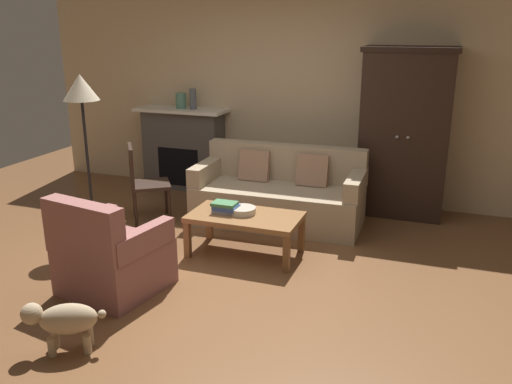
{
  "coord_description": "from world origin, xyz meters",
  "views": [
    {
      "loc": [
        1.88,
        -4.23,
        2.23
      ],
      "look_at": [
        0.07,
        0.79,
        0.55
      ],
      "focal_mm": 37.87,
      "sensor_mm": 36.0,
      "label": 1
    }
  ],
  "objects_px": {
    "armchair_near_left": "(110,257)",
    "fruit_bowl": "(243,210)",
    "coffee_table": "(245,220)",
    "book_stack": "(225,207)",
    "side_chair_wooden": "(142,178)",
    "fireplace": "(184,148)",
    "couch": "(279,196)",
    "mantel_vase_jade": "(181,101)",
    "mantel_vase_slate": "(193,99)",
    "dog": "(64,320)",
    "armoire": "(405,133)",
    "floor_lamp": "(82,98)"
  },
  "relations": [
    {
      "from": "fruit_bowl",
      "to": "mantel_vase_jade",
      "type": "relative_size",
      "value": 1.27
    },
    {
      "from": "book_stack",
      "to": "side_chair_wooden",
      "type": "bearing_deg",
      "value": 157.78
    },
    {
      "from": "mantel_vase_jade",
      "to": "armchair_near_left",
      "type": "distance_m",
      "value": 3.2
    },
    {
      "from": "armchair_near_left",
      "to": "floor_lamp",
      "type": "height_order",
      "value": "floor_lamp"
    },
    {
      "from": "fireplace",
      "to": "couch",
      "type": "height_order",
      "value": "fireplace"
    },
    {
      "from": "fireplace",
      "to": "coffee_table",
      "type": "relative_size",
      "value": 1.15
    },
    {
      "from": "book_stack",
      "to": "side_chair_wooden",
      "type": "relative_size",
      "value": 0.29
    },
    {
      "from": "dog",
      "to": "fruit_bowl",
      "type": "bearing_deg",
      "value": 74.56
    },
    {
      "from": "couch",
      "to": "book_stack",
      "type": "xyz_separation_m",
      "value": [
        -0.24,
        -1.02,
        0.16
      ]
    },
    {
      "from": "mantel_vase_slate",
      "to": "dog",
      "type": "relative_size",
      "value": 0.52
    },
    {
      "from": "coffee_table",
      "to": "floor_lamp",
      "type": "relative_size",
      "value": 0.63
    },
    {
      "from": "couch",
      "to": "fruit_bowl",
      "type": "relative_size",
      "value": 7.39
    },
    {
      "from": "armoire",
      "to": "mantel_vase_slate",
      "type": "distance_m",
      "value": 2.78
    },
    {
      "from": "fruit_bowl",
      "to": "floor_lamp",
      "type": "height_order",
      "value": "floor_lamp"
    },
    {
      "from": "coffee_table",
      "to": "mantel_vase_slate",
      "type": "height_order",
      "value": "mantel_vase_slate"
    },
    {
      "from": "coffee_table",
      "to": "book_stack",
      "type": "xyz_separation_m",
      "value": [
        -0.2,
        -0.01,
        0.11
      ]
    },
    {
      "from": "armoire",
      "to": "mantel_vase_jade",
      "type": "bearing_deg",
      "value": 178.83
    },
    {
      "from": "floor_lamp",
      "to": "dog",
      "type": "distance_m",
      "value": 2.51
    },
    {
      "from": "coffee_table",
      "to": "armchair_near_left",
      "type": "xyz_separation_m",
      "value": [
        -0.8,
        -1.12,
        -0.05
      ]
    },
    {
      "from": "mantel_vase_slate",
      "to": "side_chair_wooden",
      "type": "xyz_separation_m",
      "value": [
        -0.02,
        -1.34,
        -0.74
      ]
    },
    {
      "from": "armchair_near_left",
      "to": "fruit_bowl",
      "type": "bearing_deg",
      "value": 55.99
    },
    {
      "from": "book_stack",
      "to": "mantel_vase_slate",
      "type": "height_order",
      "value": "mantel_vase_slate"
    },
    {
      "from": "mantel_vase_jade",
      "to": "coffee_table",
      "type": "bearing_deg",
      "value": -48.59
    },
    {
      "from": "coffee_table",
      "to": "mantel_vase_slate",
      "type": "relative_size",
      "value": 4.07
    },
    {
      "from": "coffee_table",
      "to": "book_stack",
      "type": "distance_m",
      "value": 0.23
    },
    {
      "from": "fireplace",
      "to": "dog",
      "type": "distance_m",
      "value": 4.01
    },
    {
      "from": "couch",
      "to": "armchair_near_left",
      "type": "bearing_deg",
      "value": -111.61
    },
    {
      "from": "armoire",
      "to": "book_stack",
      "type": "xyz_separation_m",
      "value": [
        -1.53,
        -1.79,
        -0.52
      ]
    },
    {
      "from": "fireplace",
      "to": "side_chair_wooden",
      "type": "distance_m",
      "value": 1.37
    },
    {
      "from": "couch",
      "to": "book_stack",
      "type": "height_order",
      "value": "couch"
    },
    {
      "from": "couch",
      "to": "mantel_vase_slate",
      "type": "height_order",
      "value": "mantel_vase_slate"
    },
    {
      "from": "couch",
      "to": "mantel_vase_slate",
      "type": "distance_m",
      "value": 1.94
    },
    {
      "from": "armoire",
      "to": "couch",
      "type": "xyz_separation_m",
      "value": [
        -1.29,
        -0.78,
        -0.67
      ]
    },
    {
      "from": "side_chair_wooden",
      "to": "dog",
      "type": "bearing_deg",
      "value": -70.75
    },
    {
      "from": "mantel_vase_slate",
      "to": "armchair_near_left",
      "type": "relative_size",
      "value": 0.3
    },
    {
      "from": "mantel_vase_jade",
      "to": "side_chair_wooden",
      "type": "bearing_deg",
      "value": -83.17
    },
    {
      "from": "fruit_bowl",
      "to": "side_chair_wooden",
      "type": "relative_size",
      "value": 0.29
    },
    {
      "from": "fruit_bowl",
      "to": "armoire",
      "type": "bearing_deg",
      "value": 52.36
    },
    {
      "from": "book_stack",
      "to": "armchair_near_left",
      "type": "height_order",
      "value": "armchair_near_left"
    },
    {
      "from": "armchair_near_left",
      "to": "armoire",
      "type": "bearing_deg",
      "value": 53.74
    },
    {
      "from": "fireplace",
      "to": "mantel_vase_jade",
      "type": "distance_m",
      "value": 0.65
    },
    {
      "from": "dog",
      "to": "couch",
      "type": "bearing_deg",
      "value": 78.16
    },
    {
      "from": "armchair_near_left",
      "to": "mantel_vase_slate",
      "type": "bearing_deg",
      "value": 102.24
    },
    {
      "from": "couch",
      "to": "side_chair_wooden",
      "type": "height_order",
      "value": "side_chair_wooden"
    },
    {
      "from": "fireplace",
      "to": "mantel_vase_slate",
      "type": "height_order",
      "value": "mantel_vase_slate"
    },
    {
      "from": "side_chair_wooden",
      "to": "fireplace",
      "type": "bearing_deg",
      "value": 96.74
    },
    {
      "from": "book_stack",
      "to": "dog",
      "type": "bearing_deg",
      "value": -101.06
    },
    {
      "from": "coffee_table",
      "to": "fruit_bowl",
      "type": "bearing_deg",
      "value": 143.55
    },
    {
      "from": "mantel_vase_jade",
      "to": "mantel_vase_slate",
      "type": "xyz_separation_m",
      "value": [
        0.18,
        0.0,
        0.03
      ]
    },
    {
      "from": "fireplace",
      "to": "mantel_vase_jade",
      "type": "bearing_deg",
      "value": -90.0
    }
  ]
}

